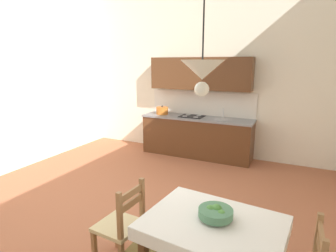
# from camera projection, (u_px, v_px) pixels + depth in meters

# --- Properties ---
(ground_plane) EXTENTS (6.36, 6.78, 0.10)m
(ground_plane) POSITION_uv_depth(u_px,v_px,m) (126.00, 216.00, 3.90)
(ground_plane) COLOR #A86042
(wall_back) EXTENTS (6.36, 0.12, 4.04)m
(wall_back) POSITION_uv_depth(u_px,v_px,m) (202.00, 66.00, 6.20)
(wall_back) COLOR silver
(wall_back) RESTS_ON ground_plane
(kitchen_cabinetry) EXTENTS (2.49, 0.63, 2.20)m
(kitchen_cabinetry) POSITION_uv_depth(u_px,v_px,m) (197.00, 119.00, 6.16)
(kitchen_cabinetry) COLOR #56331C
(kitchen_cabinetry) RESTS_ON ground_plane
(dining_table) EXTENTS (1.24, 0.99, 0.75)m
(dining_table) POSITION_uv_depth(u_px,v_px,m) (213.00, 236.00, 2.39)
(dining_table) COLOR #56331C
(dining_table) RESTS_ON ground_plane
(dining_chair_tv_side) EXTENTS (0.45, 0.45, 0.93)m
(dining_chair_tv_side) POSITION_uv_depth(u_px,v_px,m) (121.00, 226.00, 2.82)
(dining_chair_tv_side) COLOR #D1BC89
(dining_chair_tv_side) RESTS_ON ground_plane
(fruit_bowl) EXTENTS (0.30, 0.30, 0.12)m
(fruit_bowl) POSITION_uv_depth(u_px,v_px,m) (216.00, 213.00, 2.38)
(fruit_bowl) COLOR #4C7F5B
(fruit_bowl) RESTS_ON dining_table
(pendant_lamp) EXTENTS (0.32, 0.32, 0.80)m
(pendant_lamp) POSITION_uv_depth(u_px,v_px,m) (202.00, 71.00, 1.97)
(pendant_lamp) COLOR black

